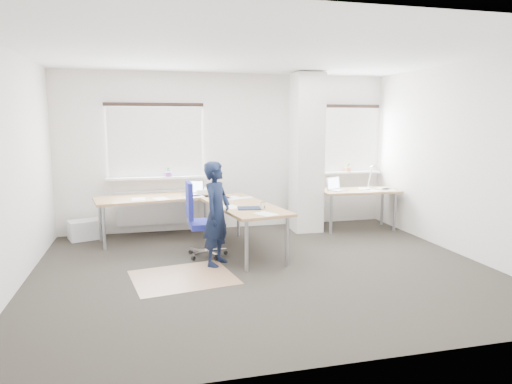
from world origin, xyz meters
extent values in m
plane|color=#2A2622|center=(0.00, 0.00, 0.00)|extent=(6.00, 6.00, 0.00)
cube|color=silver|center=(0.00, 2.50, 1.40)|extent=(6.00, 0.04, 2.80)
cube|color=silver|center=(0.00, -2.50, 1.40)|extent=(6.00, 0.04, 2.80)
cube|color=silver|center=(-3.00, 0.00, 1.40)|extent=(0.04, 5.00, 2.80)
cube|color=silver|center=(3.00, 0.00, 1.40)|extent=(0.04, 5.00, 2.80)
cube|color=white|center=(0.00, 0.00, 2.80)|extent=(6.00, 5.00, 0.04)
cube|color=silver|center=(1.30, 1.95, 1.39)|extent=(0.50, 0.50, 2.78)
cube|color=white|center=(-1.30, 2.47, 1.60)|extent=(1.60, 0.04, 1.20)
cube|color=white|center=(-1.30, 2.43, 1.60)|extent=(1.60, 0.02, 1.20)
cube|color=white|center=(-1.30, 2.40, 0.98)|extent=(1.70, 0.20, 0.04)
cube|color=white|center=(2.30, 2.47, 1.60)|extent=(1.20, 0.04, 1.20)
cube|color=white|center=(2.30, 2.43, 1.60)|extent=(1.20, 0.02, 1.20)
cube|color=white|center=(2.30, 2.40, 0.98)|extent=(1.30, 0.20, 0.04)
cube|color=white|center=(-1.30, 2.42, 0.45)|extent=(1.40, 0.10, 0.60)
cylinder|color=#83469C|center=(-1.10, 2.38, 1.04)|extent=(0.12, 0.12, 0.08)
imported|color=#2B5A24|center=(-1.10, 2.38, 1.08)|extent=(0.09, 0.06, 0.17)
cylinder|color=#B86D46|center=(2.30, 2.38, 1.04)|extent=(0.12, 0.12, 0.08)
imported|color=#2B5A24|center=(2.30, 2.38, 1.08)|extent=(0.09, 0.07, 0.17)
cube|color=#9C7355|center=(-1.08, -0.09, 0.00)|extent=(1.39, 1.24, 0.01)
cube|color=white|center=(-2.50, 2.25, 0.16)|extent=(0.62, 0.53, 0.32)
cube|color=olive|center=(-1.30, 1.90, 0.71)|extent=(2.11, 1.14, 0.04)
cube|color=olive|center=(-0.11, 0.89, 0.71)|extent=(1.14, 2.11, 0.04)
cylinder|color=gray|center=(-2.14, 1.45, 0.34)|extent=(0.05, 0.05, 0.69)
cylinder|color=gray|center=(-2.24, 2.04, 0.34)|extent=(0.05, 0.05, 0.69)
cylinder|color=gray|center=(-0.47, 2.35, 0.34)|extent=(0.05, 0.05, 0.69)
cylinder|color=gray|center=(-0.25, -0.05, 0.34)|extent=(0.05, 0.05, 0.69)
cylinder|color=gray|center=(0.34, 0.06, 0.34)|extent=(0.05, 0.05, 0.69)
cylinder|color=gray|center=(0.03, 1.83, 0.34)|extent=(0.05, 0.05, 0.69)
cube|color=#B7B7BC|center=(-0.72, 1.95, 0.74)|extent=(0.39, 0.32, 0.01)
cube|color=#B7B7BC|center=(-0.69, 2.06, 0.85)|extent=(0.33, 0.14, 0.22)
cube|color=silver|center=(-0.69, 2.06, 0.85)|extent=(0.28, 0.12, 0.19)
cube|color=white|center=(-0.03, 1.31, 0.74)|extent=(0.46, 0.30, 0.02)
cube|color=#15213A|center=(-0.09, 0.51, 0.74)|extent=(0.35, 0.28, 0.01)
cube|color=white|center=(-0.44, 2.10, 0.77)|extent=(0.46, 0.33, 0.07)
imported|color=white|center=(-0.32, 1.41, 0.76)|extent=(0.09, 0.09, 0.07)
cylinder|color=silver|center=(0.10, 0.43, 0.78)|extent=(0.07, 0.07, 0.10)
cube|color=olive|center=(2.25, 1.80, 0.71)|extent=(1.44, 0.78, 0.04)
cylinder|color=gray|center=(1.64, 1.58, 0.34)|extent=(0.05, 0.05, 0.69)
cylinder|color=gray|center=(2.83, 1.52, 0.34)|extent=(0.05, 0.05, 0.69)
cylinder|color=gray|center=(1.67, 2.08, 0.34)|extent=(0.05, 0.05, 0.69)
cylinder|color=gray|center=(2.86, 2.02, 0.34)|extent=(0.05, 0.05, 0.69)
cube|color=#B7B7BC|center=(1.85, 1.80, 0.74)|extent=(0.40, 0.35, 0.01)
cube|color=#B7B7BC|center=(1.80, 1.90, 0.85)|extent=(0.31, 0.19, 0.22)
cube|color=silver|center=(1.80, 1.90, 0.85)|extent=(0.27, 0.16, 0.19)
cylinder|color=white|center=(2.61, 2.05, 0.74)|extent=(0.10, 0.10, 0.02)
cylinder|color=white|center=(2.61, 2.05, 0.93)|extent=(0.02, 0.16, 0.38)
cylinder|color=white|center=(2.61, 1.93, 1.15)|extent=(0.02, 0.29, 0.13)
cone|color=white|center=(2.61, 1.79, 1.13)|extent=(0.14, 0.16, 0.17)
cube|color=navy|center=(-0.66, 0.75, 0.48)|extent=(0.49, 0.49, 0.08)
cube|color=navy|center=(-0.90, 0.75, 0.84)|extent=(0.07, 0.42, 0.53)
cylinder|color=silver|center=(-0.66, 0.75, 0.28)|extent=(0.06, 0.06, 0.36)
cylinder|color=black|center=(-0.39, 0.75, 0.04)|extent=(0.06, 0.03, 0.06)
cylinder|color=black|center=(-0.58, 1.01, 0.04)|extent=(0.05, 0.07, 0.06)
cylinder|color=black|center=(-0.88, 0.91, 0.04)|extent=(0.07, 0.06, 0.06)
cylinder|color=black|center=(-0.88, 0.59, 0.04)|extent=(0.07, 0.06, 0.06)
cylinder|color=black|center=(-0.57, 0.49, 0.04)|extent=(0.05, 0.07, 0.06)
imported|color=black|center=(-0.57, 0.34, 0.71)|extent=(0.58, 0.62, 1.43)
camera|label=1|loc=(-1.51, -5.68, 1.96)|focal=32.00mm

